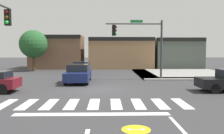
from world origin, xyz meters
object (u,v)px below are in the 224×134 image
roadside_tree (33,44)px  car_blue (81,68)px  car_navy (78,74)px  traffic_signal_northeast (140,38)px

roadside_tree → car_blue: bearing=-33.9°
car_blue → car_navy: bearing=3.9°
traffic_signal_northeast → car_navy: (-5.32, -1.57, -3.02)m
car_blue → roadside_tree: 8.10m
traffic_signal_northeast → car_blue: (-5.76, 4.72, -3.05)m
car_blue → roadside_tree: bearing=-123.9°
traffic_signal_northeast → car_navy: size_ratio=1.20×
car_navy → car_blue: 6.30m
car_navy → roadside_tree: bearing=-147.2°
car_blue → traffic_signal_northeast: bearing=50.6°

